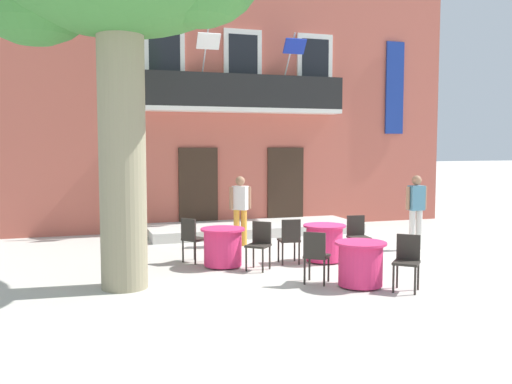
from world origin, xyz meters
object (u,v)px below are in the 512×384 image
at_px(cafe_table_front, 223,247).
at_px(pedestrian_mid_plaza, 240,207).
at_px(cafe_chair_middle_1, 290,238).
at_px(cafe_chair_near_tree_0, 316,254).
at_px(cafe_table_near_tree, 360,264).
at_px(pedestrian_near_entrance, 416,208).
at_px(cafe_table_middle, 324,243).
at_px(ground_planter_left, 134,227).
at_px(cafe_chair_front_1, 192,237).
at_px(cafe_chair_middle_0, 357,234).
at_px(cafe_chair_near_tree_1, 407,258).
at_px(cafe_chair_front_0, 260,242).

xyz_separation_m(cafe_table_front, pedestrian_mid_plaza, (0.98, 2.11, 0.54)).
bearing_deg(cafe_chair_middle_1, cafe_chair_near_tree_0, -96.18).
bearing_deg(cafe_chair_middle_1, cafe_table_near_tree, -77.44).
distance_m(cafe_table_near_tree, pedestrian_mid_plaza, 4.45).
distance_m(cafe_table_front, pedestrian_near_entrance, 4.67).
xyz_separation_m(cafe_table_middle, pedestrian_mid_plaza, (-1.11, 2.29, 0.54)).
height_order(cafe_chair_middle_1, ground_planter_left, cafe_chair_middle_1).
bearing_deg(cafe_chair_near_tree_0, cafe_table_front, 122.14).
height_order(cafe_chair_near_tree_0, cafe_chair_front_1, same).
relative_size(cafe_chair_middle_0, cafe_table_front, 1.05).
bearing_deg(cafe_table_front, cafe_chair_near_tree_1, -48.13).
xyz_separation_m(cafe_chair_middle_0, cafe_chair_front_1, (-3.33, 0.75, 0.00)).
bearing_deg(cafe_chair_near_tree_0, cafe_chair_middle_1, 83.82).
distance_m(cafe_chair_near_tree_0, cafe_chair_middle_0, 2.37).
xyz_separation_m(cafe_chair_near_tree_0, cafe_chair_front_0, (-0.54, 1.39, 0.00)).
relative_size(cafe_chair_front_1, pedestrian_mid_plaza, 0.55).
bearing_deg(pedestrian_near_entrance, cafe_chair_middle_1, -170.31).
xyz_separation_m(cafe_table_near_tree, cafe_chair_near_tree_1, (0.61, -0.45, 0.14)).
distance_m(cafe_table_middle, cafe_chair_front_1, 2.69).
relative_size(cafe_table_near_tree, cafe_table_front, 1.00).
xyz_separation_m(cafe_chair_near_tree_1, pedestrian_mid_plaza, (-1.42, 4.79, 0.40)).
height_order(cafe_table_middle, cafe_chair_front_1, cafe_chair_front_1).
xyz_separation_m(cafe_chair_near_tree_0, pedestrian_mid_plaza, (-0.17, 3.94, 0.40)).
distance_m(cafe_chair_front_0, ground_planter_left, 4.55).
bearing_deg(cafe_table_front, cafe_chair_front_0, -36.02).
xyz_separation_m(cafe_chair_near_tree_1, cafe_chair_front_0, (-1.79, 2.24, 0.00)).
height_order(cafe_table_front, cafe_chair_front_1, cafe_chair_front_1).
bearing_deg(ground_planter_left, cafe_chair_near_tree_1, -59.63).
distance_m(cafe_chair_near_tree_0, cafe_table_front, 2.17).
height_order(cafe_table_near_tree, cafe_chair_front_0, cafe_chair_front_0).
relative_size(cafe_chair_near_tree_0, cafe_chair_front_1, 1.00).
distance_m(cafe_table_front, cafe_chair_front_0, 0.77).
height_order(cafe_chair_front_0, pedestrian_near_entrance, pedestrian_near_entrance).
height_order(cafe_chair_middle_1, cafe_chair_front_1, same).
relative_size(cafe_chair_near_tree_1, cafe_chair_middle_0, 1.00).
height_order(cafe_chair_middle_0, pedestrian_mid_plaza, pedestrian_mid_plaza).
bearing_deg(cafe_table_near_tree, cafe_chair_near_tree_1, -36.25).
distance_m(cafe_table_near_tree, cafe_chair_front_1, 3.62).
relative_size(cafe_table_near_tree, pedestrian_near_entrance, 0.51).
xyz_separation_m(cafe_table_middle, cafe_chair_front_0, (-1.48, -0.26, 0.14)).
height_order(cafe_table_near_tree, cafe_table_front, same).
xyz_separation_m(ground_planter_left, pedestrian_mid_plaza, (2.30, -1.57, 0.58)).
xyz_separation_m(cafe_chair_middle_1, cafe_chair_front_0, (-0.72, -0.27, 0.00)).
bearing_deg(pedestrian_near_entrance, pedestrian_mid_plaza, 154.79).
height_order(cafe_chair_near_tree_0, cafe_table_front, cafe_chair_near_tree_0).
bearing_deg(cafe_chair_front_1, cafe_table_front, -49.59).
bearing_deg(cafe_chair_near_tree_0, cafe_table_middle, 60.60).
xyz_separation_m(cafe_table_near_tree, cafe_chair_front_0, (-1.19, 1.79, 0.14)).
bearing_deg(cafe_table_near_tree, ground_planter_left, 117.80).
bearing_deg(pedestrian_near_entrance, cafe_chair_near_tree_1, -125.86).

